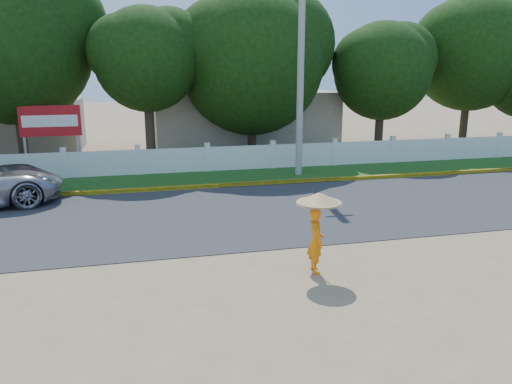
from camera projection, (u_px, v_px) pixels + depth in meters
ground at (276, 266)px, 11.68m from camera, size 120.00×120.00×0.00m
road at (238, 213)px, 15.92m from camera, size 60.00×7.00×0.02m
grass_verge at (213, 178)px, 20.87m from camera, size 60.00×3.50×0.03m
curb at (219, 186)px, 19.25m from camera, size 40.00×0.18×0.16m
fence at (207, 159)px, 22.11m from camera, size 40.00×0.10×1.10m
building_near at (242, 119)px, 28.94m from camera, size 10.00×6.00×3.20m
building_far at (3, 127)px, 26.98m from camera, size 8.00×5.00×2.80m
utility_pole at (301, 68)px, 20.45m from camera, size 0.28×0.28×9.01m
monk_with_parasol at (317, 221)px, 11.06m from camera, size 1.02×1.02×1.86m
billboard at (50, 125)px, 21.27m from camera, size 2.50×0.13×2.95m
tree_row at (244, 60)px, 24.32m from camera, size 38.36×8.00×8.98m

